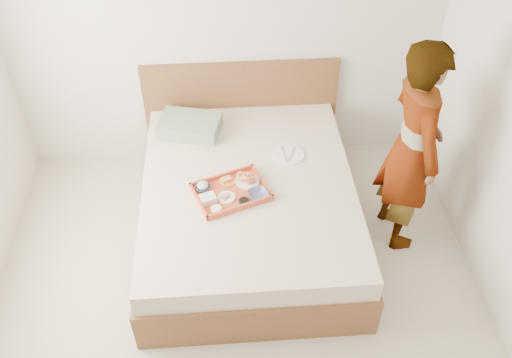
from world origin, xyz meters
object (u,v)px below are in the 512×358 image
Objects in this scene: bed at (249,207)px; dinner_plate at (288,155)px; person at (412,149)px; tray at (231,191)px.

bed is 0.51m from dinner_plate.
person reaches higher than bed.
dinner_plate is 0.15× the size of person.
person is (0.82, -0.35, 0.30)m from dinner_plate.
dinner_plate is (0.46, 0.39, -0.02)m from tray.
bed is at bearing 79.83° from person.
dinner_plate is at bearing 40.43° from bed.
tray is 1.31m from person.
person reaches higher than tray.
tray is 0.61m from dinner_plate.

